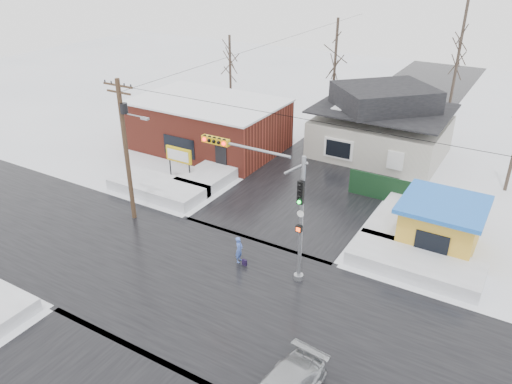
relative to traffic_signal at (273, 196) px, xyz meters
The scene contains 19 objects.
ground 5.94m from the traffic_signal, 129.36° to the right, with size 120.00×120.00×0.00m, color white.
road_ns 5.94m from the traffic_signal, 129.36° to the right, with size 10.00×120.00×0.02m, color black.
road_ew 5.94m from the traffic_signal, 129.36° to the right, with size 120.00×10.00×0.02m, color black.
snowbank_nw 12.81m from the traffic_signal, 160.57° to the left, with size 7.00×3.00×0.80m, color white.
snowbank_ne 8.75m from the traffic_signal, 31.56° to the left, with size 7.00×3.00×0.80m, color white.
snowbank_nside_w 13.70m from the traffic_signal, 136.24° to the left, with size 3.00×8.00×0.80m, color white.
snowbank_nside_e 10.94m from the traffic_signal, 63.18° to the left, with size 3.00×8.00×0.80m, color white.
traffic_signal is the anchor object (origin of this frame).
utility_pole 10.39m from the traffic_signal, behind, with size 3.15×0.44×9.00m.
brick_building 18.87m from the traffic_signal, 135.87° to the left, with size 12.20×8.20×4.12m.
marquee_sign 13.42m from the traffic_signal, 150.28° to the left, with size 2.20×0.21×2.55m.
house 19.13m from the traffic_signal, 91.29° to the left, with size 10.40×8.40×5.76m.
kiosk 10.43m from the traffic_signal, 44.84° to the left, with size 4.60×4.60×2.88m.
fence 12.31m from the traffic_signal, 69.77° to the left, with size 8.00×0.12×1.80m, color black.
tree_far_left 24.16m from the traffic_signal, 105.60° to the left, with size 3.00×3.00×10.00m.
tree_far_mid 25.78m from the traffic_signal, 81.89° to the left, with size 3.00×3.00×12.00m.
tree_far_west 26.75m from the traffic_signal, 128.00° to the left, with size 3.00×3.00×8.00m.
pedestrian 4.26m from the traffic_signal, behind, with size 0.56×0.37×1.54m, color #4666C6.
shopping_bag 4.64m from the traffic_signal, 166.98° to the right, with size 0.28×0.12×0.35m, color black.
Camera 1 is at (12.99, -16.49, 15.90)m, focal length 35.00 mm.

